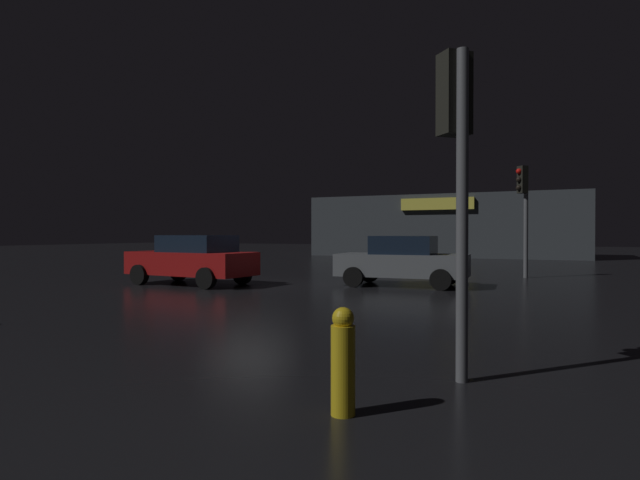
{
  "coord_description": "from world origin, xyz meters",
  "views": [
    {
      "loc": [
        8.74,
        -13.7,
        1.63
      ],
      "look_at": [
        -1.1,
        7.59,
        1.35
      ],
      "focal_mm": 29.21,
      "sensor_mm": 36.0,
      "label": 1
    }
  ],
  "objects_px": {
    "traffic_signal_main": "(524,200)",
    "car_far": "(403,261)",
    "car_near": "(193,259)",
    "traffic_signal_opposite": "(456,141)",
    "store_building": "(448,226)",
    "fire_hydrant": "(343,362)"
  },
  "relations": [
    {
      "from": "store_building",
      "to": "car_near",
      "type": "bearing_deg",
      "value": -96.94
    },
    {
      "from": "car_near",
      "to": "fire_hydrant",
      "type": "distance_m",
      "value": 12.73
    },
    {
      "from": "car_near",
      "to": "fire_hydrant",
      "type": "bearing_deg",
      "value": -45.5
    },
    {
      "from": "car_near",
      "to": "car_far",
      "type": "height_order",
      "value": "car_near"
    },
    {
      "from": "traffic_signal_main",
      "to": "car_near",
      "type": "distance_m",
      "value": 12.03
    },
    {
      "from": "store_building",
      "to": "fire_hydrant",
      "type": "height_order",
      "value": "store_building"
    },
    {
      "from": "fire_hydrant",
      "to": "traffic_signal_main",
      "type": "bearing_deg",
      "value": 88.1
    },
    {
      "from": "traffic_signal_main",
      "to": "traffic_signal_opposite",
      "type": "distance_m",
      "value": 14.63
    },
    {
      "from": "car_near",
      "to": "car_far",
      "type": "distance_m",
      "value": 6.67
    },
    {
      "from": "store_building",
      "to": "car_far",
      "type": "xyz_separation_m",
      "value": [
        3.12,
        -23.16,
        -1.39
      ]
    },
    {
      "from": "traffic_signal_main",
      "to": "car_near",
      "type": "xyz_separation_m",
      "value": [
        -9.46,
        -7.15,
        -2.04
      ]
    },
    {
      "from": "traffic_signal_main",
      "to": "traffic_signal_opposite",
      "type": "bearing_deg",
      "value": -89.36
    },
    {
      "from": "traffic_signal_opposite",
      "to": "car_near",
      "type": "bearing_deg",
      "value": 142.16
    },
    {
      "from": "car_near",
      "to": "traffic_signal_opposite",
      "type": "bearing_deg",
      "value": -37.84
    },
    {
      "from": "store_building",
      "to": "traffic_signal_main",
      "type": "distance_m",
      "value": 19.47
    },
    {
      "from": "car_near",
      "to": "fire_hydrant",
      "type": "height_order",
      "value": "car_near"
    },
    {
      "from": "store_building",
      "to": "traffic_signal_main",
      "type": "relative_size",
      "value": 4.61
    },
    {
      "from": "traffic_signal_main",
      "to": "car_far",
      "type": "xyz_separation_m",
      "value": [
        -3.23,
        -4.77,
        -2.07
      ]
    },
    {
      "from": "store_building",
      "to": "traffic_signal_main",
      "type": "height_order",
      "value": "store_building"
    },
    {
      "from": "store_building",
      "to": "traffic_signal_main",
      "type": "bearing_deg",
      "value": -70.96
    },
    {
      "from": "car_near",
      "to": "car_far",
      "type": "xyz_separation_m",
      "value": [
        6.23,
        2.39,
        -0.03
      ]
    },
    {
      "from": "store_building",
      "to": "traffic_signal_main",
      "type": "xyz_separation_m",
      "value": [
        6.35,
        -18.39,
        0.68
      ]
    }
  ]
}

